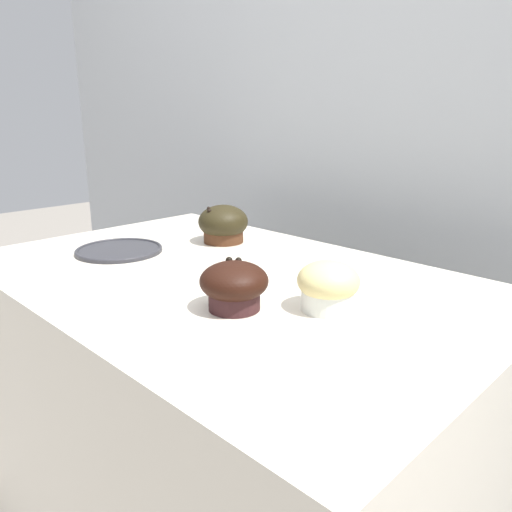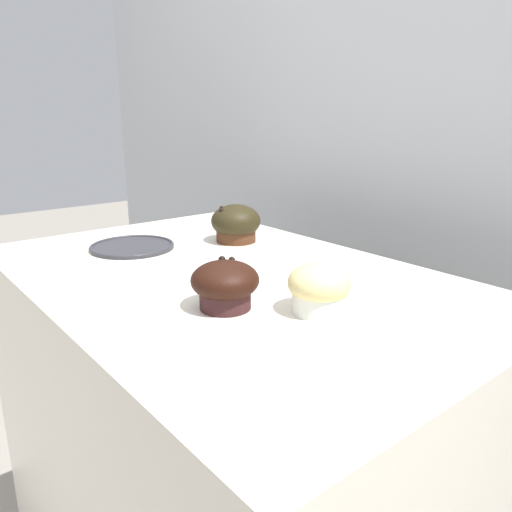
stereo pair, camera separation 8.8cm
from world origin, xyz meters
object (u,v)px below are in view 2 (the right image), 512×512
object	(u,v)px
muffin_front_center	(236,224)
serving_plate	(132,246)
muffin_back_right	(225,284)
muffin_back_left	(319,288)

from	to	relation	value
muffin_front_center	serving_plate	bearing A→B (deg)	-113.58
muffin_front_center	muffin_back_right	distance (m)	0.41
muffin_back_right	serving_plate	xyz separation A→B (m)	(-0.41, 0.04, -0.03)
muffin_front_center	muffin_back_left	bearing A→B (deg)	-21.10
muffin_back_left	serving_plate	xyz separation A→B (m)	(-0.51, -0.05, -0.03)
muffin_back_left	serving_plate	size ratio (longest dim) A/B	0.52
muffin_back_left	muffin_front_center	bearing A→B (deg)	158.90
muffin_back_right	serving_plate	world-z (taller)	muffin_back_right
muffin_front_center	muffin_back_left	xyz separation A→B (m)	(0.42, -0.16, -0.00)
muffin_front_center	muffin_back_right	bearing A→B (deg)	-39.29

